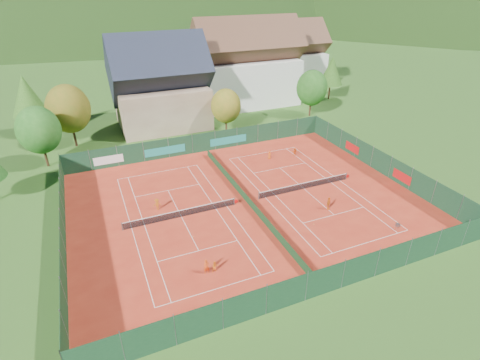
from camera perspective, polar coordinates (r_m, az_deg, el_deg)
name	(u,v)px	position (r m, az deg, el deg)	size (l,w,h in m)	color
ground	(247,202)	(44.76, 1.01, -3.40)	(600.00, 600.00, 0.00)	#2A551A
clay_pad	(247,202)	(44.75, 1.01, -3.37)	(40.00, 32.00, 0.01)	#B72E1B
court_markings_left	(181,217)	(42.61, -8.91, -5.57)	(11.03, 23.83, 0.00)	white
court_markings_right	(304,189)	(48.13, 9.74, -1.33)	(11.03, 23.83, 0.00)	white
tennis_net_left	(182,213)	(42.37, -8.76, -4.97)	(13.30, 0.10, 1.02)	#59595B
tennis_net_right	(305,185)	(47.96, 9.95, -0.78)	(13.30, 0.10, 1.02)	#59595B
court_divider	(247,198)	(44.49, 1.01, -2.83)	(0.03, 28.80, 1.00)	#14371A
fence_north	(201,143)	(57.29, -5.96, 5.63)	(40.00, 0.10, 3.00)	#143720
fence_south	(325,281)	(32.92, 12.84, -14.74)	(40.00, 0.04, 3.00)	#12331D
fence_west	(63,231)	(41.33, -25.42, -7.07)	(0.04, 32.00, 3.00)	#14391B
fence_east	(380,162)	(54.43, 20.62, 2.59)	(0.09, 32.00, 3.00)	#143720
chalet	(161,89)	(67.98, -12.02, 13.47)	(16.20, 12.00, 16.00)	tan
hotel_block_a	(247,68)	(79.04, 1.02, 16.71)	(21.60, 11.00, 17.25)	silver
hotel_block_b	(287,59)	(92.46, 7.23, 17.78)	(17.28, 10.00, 15.50)	silver
tree_west_front	(39,130)	(57.92, -28.34, 6.71)	(5.72, 5.72, 8.69)	#442D18
tree_west_mid	(68,109)	(63.13, -24.69, 9.81)	(6.44, 6.44, 9.78)	#412417
tree_west_back	(27,95)	(71.14, -29.76, 11.14)	(5.60, 5.60, 10.00)	#4D351B
tree_center	(226,106)	(63.48, -2.16, 11.20)	(5.01, 5.01, 7.60)	#4C311B
tree_east_front	(312,88)	(73.06, 10.90, 13.62)	(5.72, 5.72, 8.69)	#472B19
tree_east_mid	(332,71)	(84.89, 13.79, 15.86)	(5.04, 5.04, 9.00)	#442718
tree_east_back	(281,63)	(87.08, 6.19, 17.25)	(7.15, 7.15, 10.86)	#4A2F1A
mountain_backdrop	(148,79)	(278.96, -13.89, 14.73)	(820.00, 530.00, 242.00)	black
ball_hopper	(398,225)	(43.25, 22.89, -6.34)	(0.34, 0.34, 0.80)	slate
loose_ball_0	(194,237)	(39.41, -7.08, -8.57)	(0.07, 0.07, 0.07)	#CCD833
loose_ball_1	(314,224)	(41.70, 11.18, -6.61)	(0.07, 0.07, 0.07)	#CCD833
player_left_near	(206,267)	(34.64, -5.13, -13.01)	(0.56, 0.37, 1.54)	#DD4613
player_left_mid	(215,267)	(34.82, -3.82, -13.05)	(0.59, 0.46, 1.21)	orange
player_left_far	(157,204)	(44.03, -12.52, -3.62)	(0.93, 0.53, 1.44)	#D05F12
player_right_near	(329,203)	(44.21, 13.34, -3.47)	(0.93, 0.39, 1.58)	orange
player_right_far_a	(269,155)	(55.27, 4.50, 3.81)	(0.58, 0.38, 1.18)	#F25B15
player_right_far_b	(295,152)	(56.70, 8.33, 4.27)	(1.13, 0.36, 1.22)	#EF5C15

